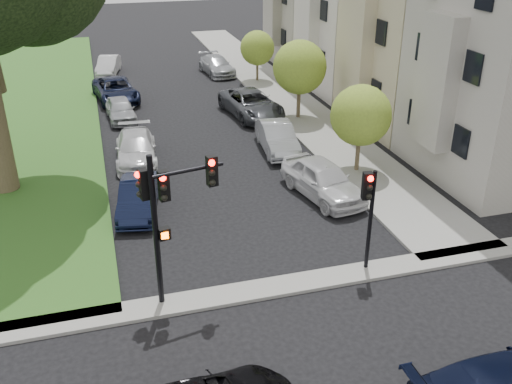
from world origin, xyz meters
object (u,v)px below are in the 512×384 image
object	(u,v)px
car_parked_2	(251,104)
car_parked_7	(121,109)
small_tree_b	(300,67)
small_tree_a	(361,115)
traffic_signal_secondary	(369,203)
car_parked_1	(277,138)
car_parked_8	(116,90)
car_parked_5	(138,198)
traffic_signal_main	(167,204)
car_parked_9	(108,65)
car_parked_4	(217,65)
car_parked_6	(136,149)
car_parked_0	(323,179)
small_tree_c	(257,48)

from	to	relation	value
car_parked_2	car_parked_7	distance (m)	7.57
small_tree_b	car_parked_2	world-z (taller)	small_tree_b
small_tree_a	traffic_signal_secondary	world-z (taller)	small_tree_a
car_parked_1	car_parked_8	world-z (taller)	car_parked_1
small_tree_b	traffic_signal_secondary	world-z (taller)	small_tree_b
traffic_signal_secondary	car_parked_7	distance (m)	19.37
car_parked_5	traffic_signal_main	bearing A→B (deg)	-74.92
traffic_signal_main	car_parked_9	distance (m)	29.39
small_tree_a	car_parked_2	distance (m)	9.72
car_parked_2	car_parked_7	size ratio (longest dim) A/B	1.45
small_tree_a	car_parked_2	world-z (taller)	small_tree_a
car_parked_1	car_parked_5	size ratio (longest dim) A/B	1.10
car_parked_2	car_parked_8	distance (m)	9.19
car_parked_4	car_parked_2	bearing A→B (deg)	-96.71
small_tree_a	car_parked_2	size ratio (longest dim) A/B	0.76
small_tree_a	car_parked_5	distance (m)	10.35
car_parked_1	car_parked_6	distance (m)	6.95
car_parked_6	traffic_signal_secondary	bearing A→B (deg)	-57.06
traffic_signal_secondary	car_parked_7	bearing A→B (deg)	110.11
car_parked_0	car_parked_2	size ratio (longest dim) A/B	0.85
car_parked_6	small_tree_a	bearing A→B (deg)	-18.56
small_tree_a	car_parked_6	size ratio (longest dim) A/B	0.89
traffic_signal_main	traffic_signal_secondary	size ratio (longest dim) A/B	1.36
car_parked_0	small_tree_b	bearing A→B (deg)	64.65
car_parked_1	small_tree_a	bearing A→B (deg)	-47.03
car_parked_5	car_parked_8	bearing A→B (deg)	100.51
small_tree_b	car_parked_1	bearing A→B (deg)	-121.59
car_parked_4	car_parked_6	size ratio (longest dim) A/B	0.98
traffic_signal_secondary	car_parked_5	bearing A→B (deg)	137.17
car_parked_4	traffic_signal_main	bearing A→B (deg)	-110.83
car_parked_2	car_parked_6	size ratio (longest dim) A/B	1.17
car_parked_2	small_tree_c	bearing A→B (deg)	63.61
car_parked_0	traffic_signal_secondary	bearing A→B (deg)	-109.38
small_tree_a	car_parked_8	world-z (taller)	small_tree_a
small_tree_b	car_parked_8	xyz separation A→B (m)	(-9.95, 6.61, -2.32)
small_tree_a	traffic_signal_secondary	bearing A→B (deg)	-113.64
car_parked_0	car_parked_4	bearing A→B (deg)	78.27
small_tree_a	small_tree_c	world-z (taller)	small_tree_a
car_parked_6	car_parked_7	xyz separation A→B (m)	(-0.27, 6.52, -0.03)
traffic_signal_secondary	car_parked_2	bearing A→B (deg)	87.23
small_tree_a	car_parked_7	bearing A→B (deg)	133.21
small_tree_c	car_parked_7	xyz separation A→B (m)	(-9.93, -5.93, -1.75)
car_parked_2	car_parked_5	world-z (taller)	car_parked_2
small_tree_b	small_tree_a	bearing A→B (deg)	-90.00
small_tree_a	car_parked_9	size ratio (longest dim) A/B	1.06
car_parked_6	car_parked_5	bearing A→B (deg)	-90.24
small_tree_b	car_parked_6	world-z (taller)	small_tree_b
small_tree_c	car_parked_6	xyz separation A→B (m)	(-9.66, -12.45, -1.71)
small_tree_b	car_parked_1	world-z (taller)	small_tree_b
car_parked_4	car_parked_6	xyz separation A→B (m)	(-7.36, -15.37, 0.01)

